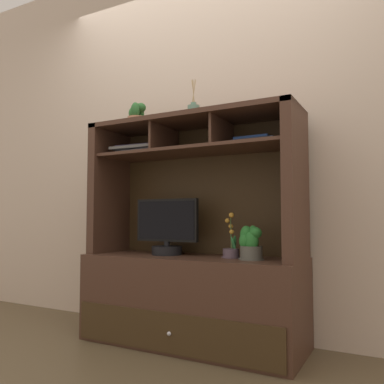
# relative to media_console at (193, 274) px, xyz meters

# --- Properties ---
(floor_plane) EXTENTS (6.00, 6.00, 0.02)m
(floor_plane) POSITION_rel_media_console_xyz_m (0.00, -0.01, -0.44)
(floor_plane) COLOR brown
(floor_plane) RESTS_ON ground
(back_wall) EXTENTS (6.00, 0.02, 2.80)m
(back_wall) POSITION_rel_media_console_xyz_m (0.00, 0.28, 0.97)
(back_wall) COLOR beige
(back_wall) RESTS_ON ground
(media_console) EXTENTS (1.36, 0.54, 1.41)m
(media_console) POSITION_rel_media_console_xyz_m (0.00, 0.00, 0.00)
(media_console) COLOR #452B1F
(media_console) RESTS_ON ground
(tv_monitor) EXTENTS (0.44, 0.19, 0.36)m
(tv_monitor) POSITION_rel_media_console_xyz_m (-0.18, -0.02, 0.27)
(tv_monitor) COLOR black
(tv_monitor) RESTS_ON media_console
(potted_orchid) EXTENTS (0.11, 0.11, 0.27)m
(potted_orchid) POSITION_rel_media_console_xyz_m (0.26, -0.00, 0.16)
(potted_orchid) COLOR #554450
(potted_orchid) RESTS_ON media_console
(potted_fern) EXTENTS (0.15, 0.14, 0.19)m
(potted_fern) POSITION_rel_media_console_xyz_m (0.40, -0.05, 0.20)
(potted_fern) COLOR #525147
(potted_fern) RESTS_ON media_console
(magazine_stack_left) EXTENTS (0.31, 0.24, 0.05)m
(magazine_stack_left) POSITION_rel_media_console_xyz_m (0.41, 0.04, 0.80)
(magazine_stack_left) COLOR beige
(magazine_stack_left) RESTS_ON media_console
(magazine_stack_centre) EXTENTS (0.33, 0.26, 0.06)m
(magazine_stack_centre) POSITION_rel_media_console_xyz_m (-0.42, -0.01, 0.81)
(magazine_stack_centre) COLOR slate
(magazine_stack_centre) RESTS_ON media_console
(diffuser_bottle) EXTENTS (0.08, 0.08, 0.26)m
(diffuser_bottle) POSITION_rel_media_console_xyz_m (-0.00, 0.01, 1.03)
(diffuser_bottle) COLOR slate
(diffuser_bottle) RESTS_ON media_console
(potted_succulent) EXTENTS (0.14, 0.14, 0.17)m
(potted_succulent) POSITION_rel_media_console_xyz_m (-0.44, 0.01, 1.06)
(potted_succulent) COLOR #AB6F4F
(potted_succulent) RESTS_ON media_console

